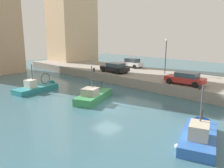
% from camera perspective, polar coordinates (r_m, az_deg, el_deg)
% --- Properties ---
extents(water_surface, '(80.00, 80.00, 0.00)m').
position_cam_1_polar(water_surface, '(22.34, -1.19, -5.12)').
color(water_surface, '#386070').
rests_on(water_surface, ground).
extents(quay_wall, '(9.00, 56.00, 1.20)m').
position_cam_1_polar(quay_wall, '(31.17, 13.80, 0.80)').
color(quay_wall, gray).
rests_on(quay_wall, ground).
extents(fishing_boat_teal, '(6.28, 2.77, 4.20)m').
position_cam_1_polar(fishing_boat_teal, '(29.01, -17.77, -1.33)').
color(fishing_boat_teal, teal).
rests_on(fishing_boat_teal, ground).
extents(fishing_boat_green, '(6.36, 3.99, 4.52)m').
position_cam_1_polar(fishing_boat_green, '(23.97, -4.19, -3.62)').
color(fishing_boat_green, '#388951').
rests_on(fishing_boat_green, ground).
extents(fishing_boat_blue, '(6.17, 3.67, 4.70)m').
position_cam_1_polar(fishing_boat_blue, '(16.33, 21.00, -12.50)').
color(fishing_boat_blue, '#2D60B7').
rests_on(fishing_boat_blue, ground).
extents(parked_car_white, '(1.89, 3.95, 1.49)m').
position_cam_1_polar(parked_car_white, '(38.11, 4.91, 5.32)').
color(parked_car_white, silver).
rests_on(parked_car_white, quay_wall).
extents(parked_car_red, '(2.08, 4.36, 1.38)m').
position_cam_1_polar(parked_car_red, '(26.53, 17.93, 1.38)').
color(parked_car_red, red).
rests_on(parked_car_red, quay_wall).
extents(parked_car_black, '(2.19, 4.43, 1.38)m').
position_cam_1_polar(parked_car_black, '(33.14, 0.71, 4.17)').
color(parked_car_black, black).
rests_on(parked_car_black, quay_wall).
extents(mooring_bollard_south, '(0.28, 0.28, 0.55)m').
position_cam_1_polar(mooring_bollard_south, '(24.79, 21.16, -0.66)').
color(mooring_bollard_south, '#2D2D33').
rests_on(mooring_bollard_south, quay_wall).
extents(mooring_bollard_mid, '(0.28, 0.28, 0.55)m').
position_cam_1_polar(mooring_bollard_mid, '(34.00, -4.54, 3.61)').
color(mooring_bollard_mid, '#2D2D33').
rests_on(mooring_bollard_mid, quay_wall).
extents(quay_streetlamp, '(0.36, 0.36, 4.83)m').
position_cam_1_polar(quay_streetlamp, '(32.61, 13.38, 8.19)').
color(quay_streetlamp, '#38383D').
rests_on(quay_streetlamp, quay_wall).
extents(waterfront_building_west, '(8.77, 7.00, 21.08)m').
position_cam_1_polar(waterfront_building_west, '(49.55, -10.11, 16.86)').
color(waterfront_building_west, beige).
rests_on(waterfront_building_west, ground).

